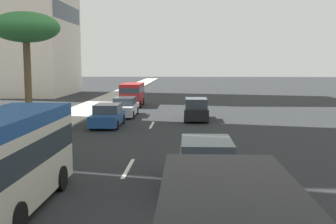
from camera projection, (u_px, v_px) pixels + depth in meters
name	position (u px, v px, depth m)	size (l,w,h in m)	color
ground_plane	(157.00, 116.00, 34.11)	(198.00, 198.00, 0.00)	#26282B
sidewalk_right	(74.00, 114.00, 34.39)	(162.00, 3.27, 0.15)	#B2ADA3
lane_stripe_mid	(128.00, 168.00, 17.05)	(3.20, 0.16, 0.01)	silver
lane_stripe_far	(152.00, 125.00, 28.99)	(3.20, 0.16, 0.01)	silver
car_lead	(125.00, 107.00, 33.79)	(4.77, 1.84, 1.55)	silver
car_second	(196.00, 110.00, 31.44)	(4.41, 1.83, 1.68)	black
minibus_third	(7.00, 156.00, 12.16)	(6.33, 2.30, 2.88)	silver
car_fourth	(108.00, 116.00, 28.34)	(4.35, 1.89, 1.53)	#1E478C
car_fifth	(206.00, 164.00, 14.40)	(4.49, 1.95, 1.71)	black
van_seventh	(132.00, 93.00, 41.69)	(4.83, 2.11, 2.29)	#A51E1E
pedestrian_near_lamp	(53.00, 114.00, 27.37)	(0.32, 0.22, 1.55)	red
pedestrian_mid_block	(1.00, 132.00, 19.39)	(0.39, 0.38, 1.74)	#4C8C66
palm_tree	(26.00, 29.00, 23.53)	(3.86, 3.86, 7.09)	brown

